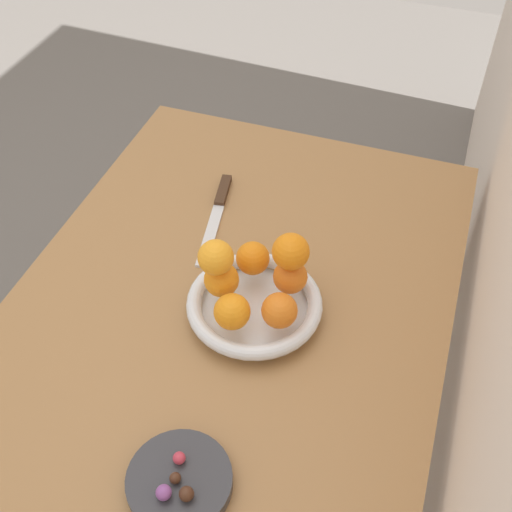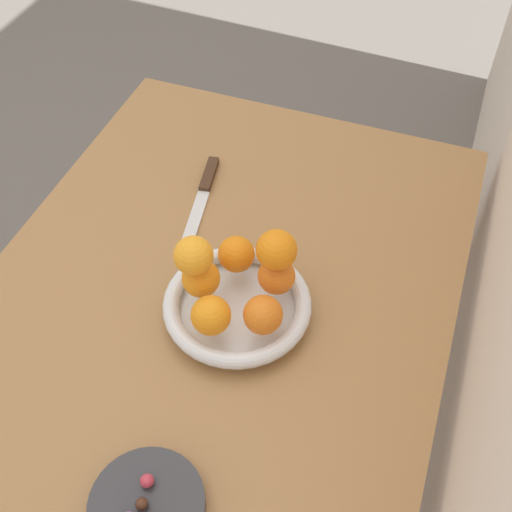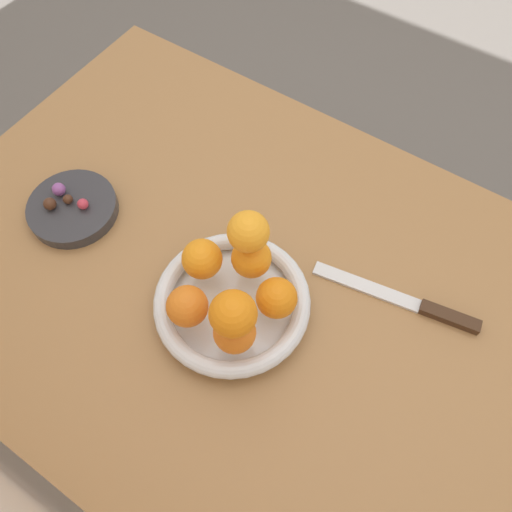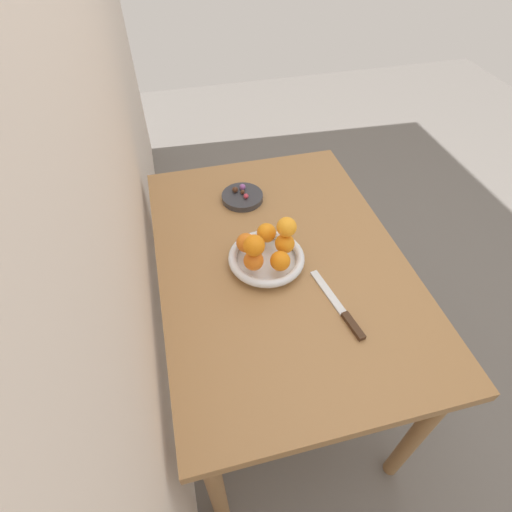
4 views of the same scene
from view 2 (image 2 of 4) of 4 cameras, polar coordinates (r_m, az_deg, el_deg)
ground_plane at (r=1.69m, az=-2.90°, el=-19.73°), size 6.00×6.00×0.00m
dining_table at (r=1.10m, az=-4.21°, el=-7.51°), size 1.10×0.76×0.74m
fruit_bowl at (r=1.01m, az=-1.67°, el=-4.43°), size 0.23×0.23×0.04m
candy_dish at (r=0.88m, az=-9.64°, el=-21.06°), size 0.15×0.15×0.02m
orange_0 at (r=0.98m, az=1.84°, el=-1.78°), size 0.06×0.06×0.06m
orange_1 at (r=1.01m, az=-1.76°, el=0.17°), size 0.06×0.06×0.06m
orange_2 at (r=0.98m, az=-4.92°, el=-1.99°), size 0.06×0.06×0.06m
orange_3 at (r=0.94m, az=-4.03°, el=-5.28°), size 0.06×0.06×0.06m
orange_4 at (r=0.94m, az=0.63°, el=-5.24°), size 0.06×0.06×0.06m
orange_5 at (r=0.93m, az=-5.59°, el=0.04°), size 0.06×0.06×0.06m
orange_6 at (r=0.94m, az=1.83°, el=0.54°), size 0.06×0.06×0.06m
candy_ball_0 at (r=0.86m, az=-10.13°, el=-20.87°), size 0.02×0.02×0.02m
candy_ball_2 at (r=0.87m, az=-9.67°, el=-19.10°), size 0.02×0.02×0.02m
knife at (r=1.20m, az=-4.83°, el=5.21°), size 0.26×0.07×0.01m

